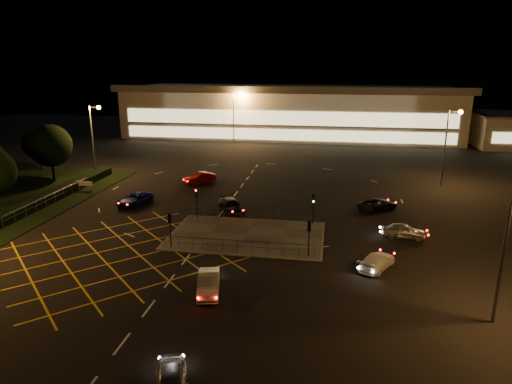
% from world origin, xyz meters
% --- Properties ---
extents(ground, '(180.00, 180.00, 0.00)m').
position_xyz_m(ground, '(0.00, 0.00, 0.00)').
color(ground, black).
rests_on(ground, ground).
extents(pedestrian_island, '(14.00, 9.00, 0.12)m').
position_xyz_m(pedestrian_island, '(2.00, -2.00, 0.06)').
color(pedestrian_island, '#4C4944').
rests_on(pedestrian_island, ground).
extents(grass_verge, '(18.00, 30.00, 0.08)m').
position_xyz_m(grass_verge, '(-28.00, 6.00, 0.04)').
color(grass_verge, black).
rests_on(grass_verge, ground).
extents(hedge, '(2.00, 26.00, 1.00)m').
position_xyz_m(hedge, '(-23.00, 6.00, 0.50)').
color(hedge, black).
rests_on(hedge, ground).
extents(supermarket, '(72.00, 26.50, 10.50)m').
position_xyz_m(supermarket, '(0.00, 61.95, 5.31)').
color(supermarket, beige).
rests_on(supermarket, ground).
extents(streetlight_nw, '(1.78, 0.56, 10.03)m').
position_xyz_m(streetlight_nw, '(-23.56, 18.00, 6.56)').
color(streetlight_nw, slate).
rests_on(streetlight_nw, ground).
extents(streetlight_ne, '(1.78, 0.56, 10.03)m').
position_xyz_m(streetlight_ne, '(24.44, 20.00, 6.56)').
color(streetlight_ne, slate).
rests_on(streetlight_ne, ground).
extents(streetlight_far_left, '(1.78, 0.56, 10.03)m').
position_xyz_m(streetlight_far_left, '(-9.56, 48.00, 6.56)').
color(streetlight_far_left, slate).
rests_on(streetlight_far_left, ground).
extents(streetlight_far_right, '(1.78, 0.56, 10.03)m').
position_xyz_m(streetlight_far_right, '(30.44, 50.00, 6.56)').
color(streetlight_far_right, slate).
rests_on(streetlight_far_right, ground).
extents(signal_sw, '(0.28, 0.30, 3.15)m').
position_xyz_m(signal_sw, '(-4.00, -5.99, 2.37)').
color(signal_sw, black).
rests_on(signal_sw, pedestrian_island).
extents(signal_se, '(0.28, 0.30, 3.15)m').
position_xyz_m(signal_se, '(8.00, -5.99, 2.37)').
color(signal_se, black).
rests_on(signal_se, pedestrian_island).
extents(signal_nw, '(0.28, 0.30, 3.15)m').
position_xyz_m(signal_nw, '(-4.00, 1.99, 2.37)').
color(signal_nw, black).
rests_on(signal_nw, pedestrian_island).
extents(signal_ne, '(0.28, 0.30, 3.15)m').
position_xyz_m(signal_ne, '(8.00, 1.99, 2.37)').
color(signal_ne, black).
rests_on(signal_ne, pedestrian_island).
extents(tree_c, '(5.76, 5.76, 7.84)m').
position_xyz_m(tree_c, '(-28.00, 14.00, 4.95)').
color(tree_c, black).
rests_on(tree_c, ground).
extents(tree_d, '(4.68, 4.68, 6.37)m').
position_xyz_m(tree_d, '(-34.00, 20.00, 4.02)').
color(tree_d, black).
rests_on(tree_d, ground).
extents(car_near_silver, '(2.80, 4.27, 1.35)m').
position_xyz_m(car_near_silver, '(2.29, -23.56, 0.68)').
color(car_near_silver, silver).
rests_on(car_near_silver, ground).
extents(car_queue_white, '(2.35, 4.41, 1.38)m').
position_xyz_m(car_queue_white, '(1.36, -13.18, 0.69)').
color(car_queue_white, silver).
rests_on(car_queue_white, ground).
extents(car_left_blue, '(3.31, 5.21, 1.34)m').
position_xyz_m(car_left_blue, '(-12.48, 5.58, 0.67)').
color(car_left_blue, '#0A0E41').
rests_on(car_left_blue, ground).
extents(car_far_dkgrey, '(4.00, 4.89, 1.33)m').
position_xyz_m(car_far_dkgrey, '(-1.01, 5.00, 0.67)').
color(car_far_dkgrey, black).
rests_on(car_far_dkgrey, ground).
extents(car_right_silver, '(4.09, 1.88, 1.36)m').
position_xyz_m(car_right_silver, '(16.49, -0.02, 0.68)').
color(car_right_silver, silver).
rests_on(car_right_silver, ground).
extents(car_circ_red, '(4.25, 4.21, 1.46)m').
position_xyz_m(car_circ_red, '(-7.87, 16.23, 0.73)').
color(car_circ_red, maroon).
rests_on(car_circ_red, ground).
extents(car_east_grey, '(4.93, 4.52, 1.28)m').
position_xyz_m(car_east_grey, '(14.88, 8.25, 0.64)').
color(car_east_grey, black).
rests_on(car_east_grey, ground).
extents(car_approach_white, '(3.53, 4.57, 1.23)m').
position_xyz_m(car_approach_white, '(13.46, -7.15, 0.62)').
color(car_approach_white, white).
rests_on(car_approach_white, ground).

